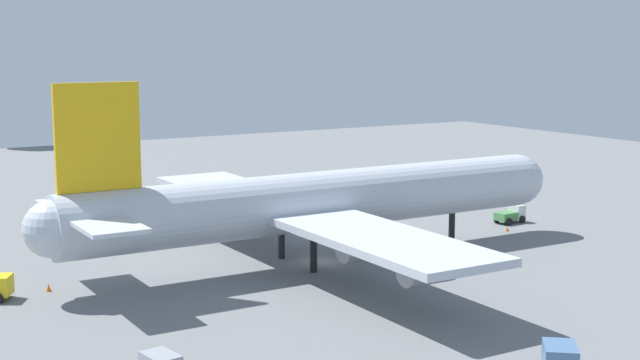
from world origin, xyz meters
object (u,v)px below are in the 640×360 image
object	(u,v)px
cargo_airplane	(318,202)
safety_cone_nose	(507,229)
catering_truck	(511,214)
cargo_container_aft	(560,359)
safety_cone_tail	(49,288)

from	to	relation	value
cargo_airplane	safety_cone_nose	size ratio (longest dim) A/B	99.95
cargo_airplane	catering_truck	distance (m)	31.36
catering_truck	cargo_container_aft	size ratio (longest dim) A/B	1.07
cargo_airplane	safety_cone_tail	xyz separation A→B (m)	(-26.14, 3.15, -5.84)
cargo_container_aft	safety_cone_nose	bearing A→B (deg)	51.62
cargo_airplane	catering_truck	bearing A→B (deg)	8.78
cargo_airplane	catering_truck	xyz separation A→B (m)	(30.58, 4.72, -5.14)
cargo_airplane	safety_cone_nose	bearing A→B (deg)	2.54
cargo_container_aft	safety_cone_tail	xyz separation A→B (m)	(-24.44, 37.82, -0.63)
safety_cone_nose	safety_cone_tail	size ratio (longest dim) A/B	0.85
catering_truck	safety_cone_nose	world-z (taller)	catering_truck
cargo_airplane	safety_cone_tail	world-z (taller)	cargo_airplane
catering_truck	safety_cone_nose	size ratio (longest dim) A/B	6.86
cargo_container_aft	safety_cone_tail	distance (m)	45.03
safety_cone_nose	cargo_airplane	bearing A→B (deg)	-177.46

